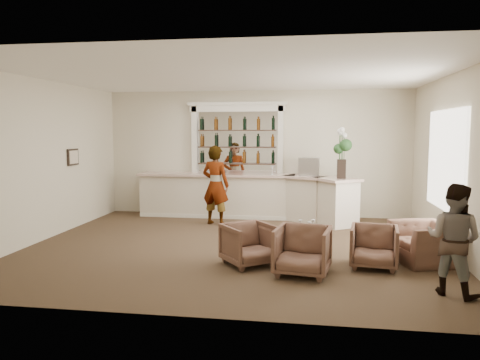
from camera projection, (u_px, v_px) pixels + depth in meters
name	position (u px, v px, depth m)	size (l,w,h in m)	color
ground	(235.00, 247.00, 9.13)	(8.00, 8.00, 0.00)	#4E3927
room_shell	(248.00, 127.00, 9.56)	(8.04, 7.02, 3.32)	beige
bar_counter	(247.00, 196.00, 12.04)	(5.72, 1.80, 1.14)	silver
back_bar_alcove	(237.00, 139.00, 12.34)	(2.64, 0.25, 3.00)	white
cocktail_table	(307.00, 246.00, 8.13)	(0.61, 0.61, 0.50)	brown
sommelier	(216.00, 185.00, 11.21)	(0.69, 0.46, 1.90)	gray
guest	(454.00, 239.00, 6.40)	(0.75, 0.59, 1.55)	gray
armchair_left	(249.00, 244.00, 7.86)	(0.76, 0.78, 0.71)	brown
armchair_center	(302.00, 251.00, 7.32)	(0.82, 0.85, 0.77)	brown
armchair_right	(374.00, 247.00, 7.71)	(0.75, 0.77, 0.70)	brown
armchair_far	(425.00, 243.00, 7.99)	(1.04, 0.91, 0.68)	brown
espresso_machine	(309.00, 166.00, 11.70)	(0.50, 0.42, 0.44)	#B7B7BC
flower_vase	(342.00, 150.00, 10.91)	(0.31, 0.31, 1.18)	black
wine_glass_bar_left	(212.00, 170.00, 12.04)	(0.07, 0.07, 0.21)	white
wine_glass_bar_right	(272.00, 170.00, 11.94)	(0.07, 0.07, 0.21)	white
wine_glass_tbl_a	(300.00, 226.00, 8.14)	(0.07, 0.07, 0.21)	white
wine_glass_tbl_b	(313.00, 226.00, 8.16)	(0.07, 0.07, 0.21)	white
wine_glass_tbl_c	(309.00, 228.00, 7.96)	(0.07, 0.07, 0.21)	white
napkin_holder	(306.00, 227.00, 8.24)	(0.08, 0.08, 0.12)	silver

